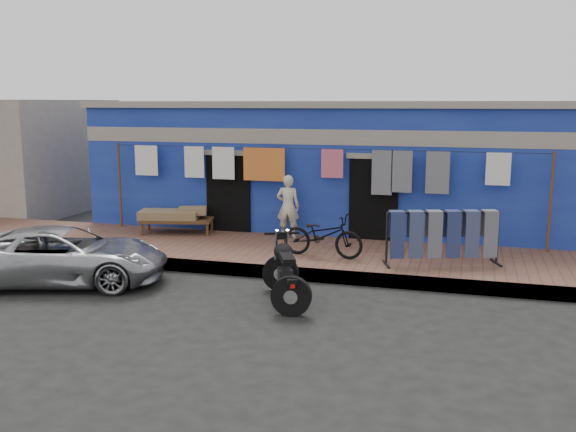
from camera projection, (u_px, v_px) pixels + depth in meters
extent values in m
plane|color=black|center=(255.00, 303.00, 10.79)|extent=(80.00, 80.00, 0.00)
cube|color=brown|center=(301.00, 256.00, 13.60)|extent=(28.00, 3.00, 0.25)
cube|color=gray|center=(282.00, 273.00, 12.23)|extent=(28.00, 0.10, 0.25)
cube|color=navy|center=(339.00, 168.00, 17.13)|extent=(12.00, 5.00, 3.20)
cube|color=#9E9384|center=(319.00, 137.00, 14.66)|extent=(12.00, 0.14, 0.35)
cube|color=#9E9384|center=(340.00, 104.00, 16.84)|extent=(12.20, 5.20, 0.16)
cube|color=black|center=(229.00, 198.00, 15.44)|extent=(1.10, 0.10, 2.10)
cube|color=black|center=(373.00, 205.00, 14.49)|extent=(1.10, 0.10, 2.10)
cylinder|color=brown|center=(120.00, 185.00, 15.94)|extent=(0.06, 0.06, 2.10)
cylinder|color=brown|center=(551.00, 202.00, 13.23)|extent=(0.06, 0.06, 2.10)
cylinder|color=black|center=(316.00, 149.00, 14.41)|extent=(10.00, 0.01, 0.01)
cube|color=silver|center=(146.00, 160.00, 15.62)|extent=(0.60, 0.02, 0.73)
cube|color=silver|center=(194.00, 162.00, 15.28)|extent=(0.50, 0.02, 0.75)
cube|color=silver|center=(223.00, 163.00, 15.08)|extent=(0.55, 0.02, 0.76)
cube|color=#CC4C26|center=(264.00, 164.00, 14.80)|extent=(1.00, 0.02, 0.76)
cube|color=#C6586E|center=(332.00, 164.00, 14.36)|extent=(0.50, 0.02, 0.64)
cube|color=slate|center=(382.00, 173.00, 14.08)|extent=(0.45, 0.02, 0.99)
cube|color=slate|center=(402.00, 172.00, 13.96)|extent=(0.45, 0.02, 0.91)
cube|color=slate|center=(438.00, 173.00, 13.75)|extent=(0.50, 0.02, 0.91)
cube|color=silver|center=(498.00, 169.00, 13.40)|extent=(0.50, 0.02, 0.69)
imported|color=#A6A6AA|center=(63.00, 255.00, 11.87)|extent=(4.22, 2.84, 1.09)
imported|color=beige|center=(288.00, 206.00, 14.69)|extent=(0.55, 0.40, 1.46)
imported|color=black|center=(323.00, 230.00, 12.91)|extent=(1.73, 0.79, 1.08)
cube|color=silver|center=(275.00, 287.00, 11.59)|extent=(0.21, 0.20, 0.07)
cube|color=silver|center=(286.00, 283.00, 11.86)|extent=(0.17, 0.19, 0.08)
cube|color=silver|center=(289.00, 291.00, 11.37)|extent=(0.16, 0.19, 0.07)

